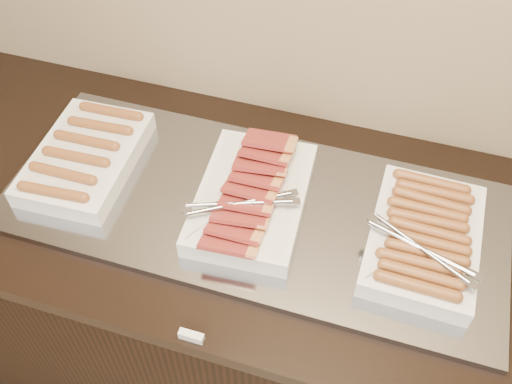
# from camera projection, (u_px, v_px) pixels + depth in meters

# --- Properties ---
(counter) EXTENTS (2.06, 0.76, 0.90)m
(counter) POSITION_uv_depth(u_px,v_px,m) (248.00, 300.00, 1.73)
(counter) COLOR black
(counter) RESTS_ON ground
(warming_tray) EXTENTS (1.20, 0.50, 0.02)m
(warming_tray) POSITION_uv_depth(u_px,v_px,m) (253.00, 207.00, 1.38)
(warming_tray) COLOR gray
(warming_tray) RESTS_ON counter
(dish_left) EXTENTS (0.25, 0.36, 0.07)m
(dish_left) POSITION_uv_depth(u_px,v_px,m) (86.00, 157.00, 1.44)
(dish_left) COLOR white
(dish_left) RESTS_ON warming_tray
(dish_center) EXTENTS (0.28, 0.40, 0.09)m
(dish_center) POSITION_uv_depth(u_px,v_px,m) (251.00, 196.00, 1.35)
(dish_center) COLOR white
(dish_center) RESTS_ON warming_tray
(dish_right) EXTENTS (0.27, 0.36, 0.08)m
(dish_right) POSITION_uv_depth(u_px,v_px,m) (424.00, 238.00, 1.27)
(dish_right) COLOR white
(dish_right) RESTS_ON warming_tray
(label_holder) EXTENTS (0.05, 0.02, 0.02)m
(label_holder) POSITION_uv_depth(u_px,v_px,m) (191.00, 336.00, 1.16)
(label_holder) COLOR white
(label_holder) RESTS_ON counter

